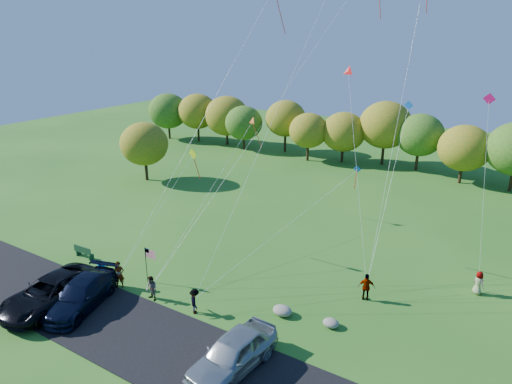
{
  "coord_description": "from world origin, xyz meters",
  "views": [
    {
      "loc": [
        16.64,
        -19.38,
        16.78
      ],
      "look_at": [
        0.87,
        6.0,
        6.27
      ],
      "focal_mm": 32.0,
      "sensor_mm": 36.0,
      "label": 1
    }
  ],
  "objects_px": {
    "flyer_b": "(152,288)",
    "flyer_c": "(195,301)",
    "minivan_dark": "(51,292)",
    "park_bench": "(83,252)",
    "flyer_a": "(119,275)",
    "flyer_d": "(366,287)",
    "trash_barrel": "(102,268)",
    "minivan_silver": "(233,353)",
    "flyer_e": "(478,283)",
    "minivan_navy": "(80,294)"
  },
  "relations": [
    {
      "from": "minivan_navy",
      "to": "flyer_a",
      "type": "height_order",
      "value": "flyer_a"
    },
    {
      "from": "minivan_navy",
      "to": "flyer_e",
      "type": "distance_m",
      "value": 26.27
    },
    {
      "from": "flyer_d",
      "to": "trash_barrel",
      "type": "bearing_deg",
      "value": -0.92
    },
    {
      "from": "minivan_silver",
      "to": "flyer_e",
      "type": "bearing_deg",
      "value": 61.25
    },
    {
      "from": "minivan_navy",
      "to": "flyer_c",
      "type": "relative_size",
      "value": 3.67
    },
    {
      "from": "flyer_c",
      "to": "minivan_navy",
      "type": "bearing_deg",
      "value": 69.29
    },
    {
      "from": "minivan_navy",
      "to": "minivan_silver",
      "type": "relative_size",
      "value": 1.05
    },
    {
      "from": "minivan_dark",
      "to": "flyer_d",
      "type": "height_order",
      "value": "minivan_dark"
    },
    {
      "from": "flyer_e",
      "to": "trash_barrel",
      "type": "xyz_separation_m",
      "value": [
        -23.84,
        -11.5,
        -0.41
      ]
    },
    {
      "from": "flyer_a",
      "to": "flyer_e",
      "type": "bearing_deg",
      "value": -10.66
    },
    {
      "from": "flyer_c",
      "to": "trash_barrel",
      "type": "bearing_deg",
      "value": 40.04
    },
    {
      "from": "minivan_navy",
      "to": "flyer_c",
      "type": "distance_m",
      "value": 7.41
    },
    {
      "from": "minivan_navy",
      "to": "park_bench",
      "type": "distance_m",
      "value": 7.2
    },
    {
      "from": "flyer_b",
      "to": "flyer_e",
      "type": "xyz_separation_m",
      "value": [
        18.17,
        12.17,
        -0.02
      ]
    },
    {
      "from": "flyer_b",
      "to": "trash_barrel",
      "type": "xyz_separation_m",
      "value": [
        -5.66,
        0.67,
        -0.43
      ]
    },
    {
      "from": "flyer_b",
      "to": "flyer_c",
      "type": "xyz_separation_m",
      "value": [
        3.34,
        0.36,
        -0.03
      ]
    },
    {
      "from": "flyer_b",
      "to": "flyer_c",
      "type": "relative_size",
      "value": 1.03
    },
    {
      "from": "flyer_c",
      "to": "flyer_e",
      "type": "bearing_deg",
      "value": -99.45
    },
    {
      "from": "minivan_navy",
      "to": "flyer_e",
      "type": "relative_size",
      "value": 3.65
    },
    {
      "from": "minivan_silver",
      "to": "flyer_c",
      "type": "height_order",
      "value": "minivan_silver"
    },
    {
      "from": "flyer_d",
      "to": "flyer_b",
      "type": "bearing_deg",
      "value": 9.93
    },
    {
      "from": "flyer_a",
      "to": "flyer_d",
      "type": "height_order",
      "value": "flyer_a"
    },
    {
      "from": "minivan_navy",
      "to": "trash_barrel",
      "type": "relative_size",
      "value": 7.14
    },
    {
      "from": "flyer_a",
      "to": "flyer_c",
      "type": "bearing_deg",
      "value": -37.3
    },
    {
      "from": "minivan_silver",
      "to": "flyer_c",
      "type": "bearing_deg",
      "value": 153.68
    },
    {
      "from": "minivan_dark",
      "to": "minivan_navy",
      "type": "relative_size",
      "value": 1.12
    },
    {
      "from": "minivan_dark",
      "to": "flyer_b",
      "type": "distance_m",
      "value": 6.34
    },
    {
      "from": "flyer_b",
      "to": "park_bench",
      "type": "distance_m",
      "value": 8.93
    },
    {
      "from": "park_bench",
      "to": "minivan_silver",
      "type": "bearing_deg",
      "value": -16.38
    },
    {
      "from": "minivan_navy",
      "to": "minivan_dark",
      "type": "bearing_deg",
      "value": -169.21
    },
    {
      "from": "minivan_navy",
      "to": "flyer_b",
      "type": "xyz_separation_m",
      "value": [
        3.25,
        3.04,
        -0.09
      ]
    },
    {
      "from": "flyer_a",
      "to": "trash_barrel",
      "type": "distance_m",
      "value": 2.77
    },
    {
      "from": "minivan_navy",
      "to": "flyer_c",
      "type": "bearing_deg",
      "value": 10.51
    },
    {
      "from": "flyer_a",
      "to": "flyer_d",
      "type": "relative_size",
      "value": 1.03
    },
    {
      "from": "flyer_d",
      "to": "flyer_c",
      "type": "bearing_deg",
      "value": 17.41
    },
    {
      "from": "minivan_dark",
      "to": "minivan_silver",
      "type": "height_order",
      "value": "minivan_silver"
    },
    {
      "from": "minivan_dark",
      "to": "park_bench",
      "type": "bearing_deg",
      "value": 119.56
    },
    {
      "from": "minivan_dark",
      "to": "trash_barrel",
      "type": "distance_m",
      "value": 4.69
    },
    {
      "from": "minivan_navy",
      "to": "park_bench",
      "type": "bearing_deg",
      "value": 123.65
    },
    {
      "from": "minivan_silver",
      "to": "flyer_e",
      "type": "height_order",
      "value": "minivan_silver"
    },
    {
      "from": "flyer_b",
      "to": "flyer_e",
      "type": "height_order",
      "value": "flyer_b"
    },
    {
      "from": "minivan_dark",
      "to": "minivan_navy",
      "type": "distance_m",
      "value": 1.94
    },
    {
      "from": "minivan_dark",
      "to": "flyer_a",
      "type": "bearing_deg",
      "value": 58.41
    },
    {
      "from": "minivan_dark",
      "to": "flyer_d",
      "type": "distance_m",
      "value": 20.45
    },
    {
      "from": "flyer_d",
      "to": "park_bench",
      "type": "bearing_deg",
      "value": -6.07
    },
    {
      "from": "flyer_a",
      "to": "flyer_b",
      "type": "xyz_separation_m",
      "value": [
        3.03,
        0.0,
        -0.12
      ]
    },
    {
      "from": "flyer_b",
      "to": "flyer_c",
      "type": "distance_m",
      "value": 3.35
    },
    {
      "from": "flyer_c",
      "to": "trash_barrel",
      "type": "xyz_separation_m",
      "value": [
        -9.0,
        0.31,
        -0.4
      ]
    },
    {
      "from": "trash_barrel",
      "to": "flyer_d",
      "type": "bearing_deg",
      "value": 21.09
    },
    {
      "from": "flyer_d",
      "to": "park_bench",
      "type": "xyz_separation_m",
      "value": [
        -20.79,
        -5.94,
        -0.41
      ]
    }
  ]
}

